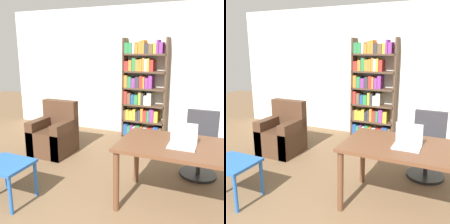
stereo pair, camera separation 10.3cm
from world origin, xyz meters
The scene contains 7 objects.
wall_back centered at (0.00, 4.53, 1.35)m, with size 8.00×0.06×2.70m.
desk centered at (0.53, 2.09, 0.67)m, with size 1.55×0.87×0.78m.
laptop centered at (0.47, 2.07, 0.83)m, with size 0.30×0.25×0.26m.
office_chair centered at (0.61, 3.06, 0.43)m, with size 0.54×0.54×0.95m.
side_table_blue centered at (-1.50, 1.39, 0.41)m, with size 0.56×0.51×0.50m.
armchair centered at (-1.88, 2.91, 0.31)m, with size 0.67×0.68×0.92m.
bookshelf centered at (-0.67, 4.34, 0.97)m, with size 0.91×0.28×2.05m.
Camera 2 is at (0.92, -0.75, 1.84)m, focal length 42.00 mm.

